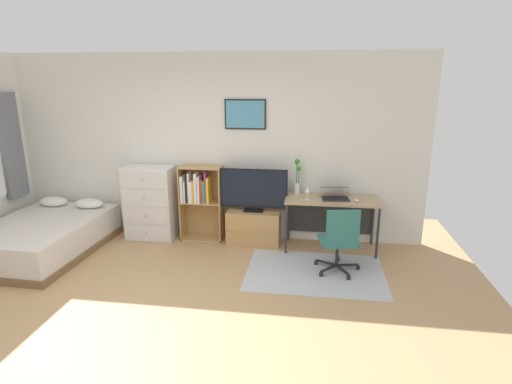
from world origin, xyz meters
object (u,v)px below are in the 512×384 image
Objects in this scene: tv_stand at (254,227)px; office_chair at (340,239)px; bookshelf at (199,196)px; computer_mouse at (357,200)px; bed at (44,236)px; television at (254,190)px; laptop at (335,193)px; desk at (331,207)px; wine_glass at (308,190)px; dresser at (151,203)px; bamboo_vase at (297,178)px.

office_chair is (1.18, -0.84, 0.21)m from tv_stand.
computer_mouse is (2.24, -0.22, 0.09)m from bookshelf.
bed is 2.27× the size of office_chair.
television is at bearing -90.00° from tv_stand.
television is 1.14m from laptop.
bed is 2.98m from television.
office_chair is 8.27× the size of computer_mouse.
desk is 1.48× the size of office_chair.
television is (0.00, -0.02, 0.56)m from tv_stand.
bookshelf is at bearing 175.19° from television.
tv_stand is 0.60× the size of desk.
tv_stand is at bearing 167.09° from wine_glass.
television is 9.28× the size of computer_mouse.
computer_mouse is at bearing 59.25° from office_chair.
computer_mouse is at bearing -34.11° from laptop.
wine_glass is (-0.66, -0.00, 0.12)m from computer_mouse.
bamboo_vase reaches higher than dresser.
desk reaches higher than tv_stand.
wine_glass is (-0.37, -0.15, 0.07)m from laptop.
bookshelf is 2.20m from office_chair.
desk is 2.48× the size of bamboo_vase.
office_chair is (4.01, -0.09, 0.22)m from bed.
bookshelf is 0.87× the size of desk.
tv_stand is at bearing 173.05° from computer_mouse.
bed is 4.02m from desk.
laptop is (2.70, -0.01, 0.26)m from dresser.
tv_stand is at bearing -170.50° from bamboo_vase.
television is at bearing -168.47° from bamboo_vase.
television is at bearing -178.92° from desk.
bed is at bearing -149.86° from dresser.
computer_mouse is (0.29, -0.15, -0.05)m from laptop.
bed is at bearing -176.25° from laptop.
computer_mouse is (0.24, 0.67, 0.30)m from office_chair.
wine_glass is (-0.42, 0.67, 0.42)m from office_chair.
laptop is at bearing 12.22° from bed.
bamboo_vase reaches higher than television.
wine_glass is at bearing 111.06° from office_chair.
bamboo_vase is at bearing 9.50° from tv_stand.
dresser is 2.21m from bamboo_vase.
bed is at bearing -165.52° from television.
computer_mouse is (4.25, 0.58, 0.52)m from bed.
desk is (3.93, 0.75, 0.37)m from bed.
bamboo_vase is (1.43, 0.06, 0.32)m from bookshelf.
bookshelf is 1.46m from bamboo_vase.
television reaches higher than tv_stand.
desk is at bearing -0.09° from tv_stand.
computer_mouse is at bearing -6.95° from tv_stand.
desk is (1.92, -0.05, -0.06)m from bookshelf.
desk is at bearing -1.44° from bookshelf.
wine_glass is at bearing -179.85° from computer_mouse.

